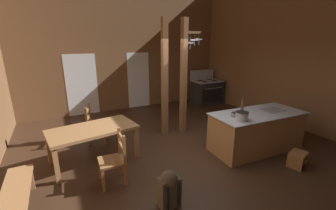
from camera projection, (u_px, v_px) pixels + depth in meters
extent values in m
cube|color=#382316|center=(186.00, 154.00, 5.02)|extent=(8.14, 8.78, 0.10)
cube|color=brown|center=(127.00, 45.00, 7.81)|extent=(8.14, 0.14, 4.67)
cube|color=brown|center=(304.00, 45.00, 6.03)|extent=(0.14, 8.78, 4.67)
cube|color=white|center=(82.00, 85.00, 7.37)|extent=(1.00, 0.01, 2.05)
cube|color=white|center=(139.00, 80.00, 8.27)|extent=(0.84, 0.01, 2.05)
cube|color=#9E7044|center=(256.00, 131.00, 5.07)|extent=(2.15, 1.02, 0.87)
cube|color=#A8AAB2|center=(258.00, 113.00, 4.95)|extent=(2.21, 1.08, 0.02)
cube|color=black|center=(273.00, 110.00, 5.13)|extent=(0.54, 0.43, 0.00)
cube|color=black|center=(241.00, 139.00, 5.56)|extent=(1.99, 0.15, 0.10)
cube|color=black|center=(207.00, 92.00, 8.88)|extent=(1.11, 0.77, 0.90)
cube|color=black|center=(213.00, 95.00, 8.56)|extent=(0.94, 0.02, 0.52)
cylinder|color=#A8AAB2|center=(214.00, 88.00, 8.46)|extent=(0.83, 0.03, 0.02)
cube|color=#A8AAB2|center=(207.00, 81.00, 8.75)|extent=(1.15, 0.81, 0.03)
cube|color=#A8AAB2|center=(202.00, 75.00, 9.00)|extent=(1.14, 0.05, 0.40)
cylinder|color=black|center=(215.00, 81.00, 8.73)|extent=(0.20, 0.20, 0.01)
cylinder|color=black|center=(205.00, 82.00, 8.50)|extent=(0.20, 0.20, 0.01)
cylinder|color=black|center=(210.00, 80.00, 8.99)|extent=(0.20, 0.20, 0.01)
cylinder|color=black|center=(200.00, 81.00, 8.76)|extent=(0.20, 0.20, 0.01)
cylinder|color=black|center=(220.00, 84.00, 8.59)|extent=(0.04, 0.03, 0.04)
cylinder|color=black|center=(216.00, 85.00, 8.49)|extent=(0.04, 0.03, 0.04)
cylinder|color=black|center=(211.00, 85.00, 8.39)|extent=(0.04, 0.03, 0.04)
cylinder|color=black|center=(207.00, 86.00, 8.29)|extent=(0.04, 0.03, 0.04)
cube|color=brown|center=(184.00, 78.00, 5.81)|extent=(0.15, 0.15, 3.02)
cube|color=brown|center=(192.00, 32.00, 5.61)|extent=(0.63, 0.13, 0.06)
cylinder|color=#A8AAB2|center=(190.00, 37.00, 5.62)|extent=(0.01, 0.01, 0.24)
cylinder|color=#A8AAB2|center=(190.00, 43.00, 5.66)|extent=(0.20, 0.20, 0.04)
cylinder|color=#A8AAB2|center=(190.00, 46.00, 5.68)|extent=(0.02, 0.02, 0.14)
cylinder|color=#A8AAB2|center=(195.00, 36.00, 5.68)|extent=(0.01, 0.01, 0.17)
cylinder|color=#A8AAB2|center=(195.00, 40.00, 5.71)|extent=(0.20, 0.20, 0.04)
cylinder|color=#A8AAB2|center=(195.00, 43.00, 5.73)|extent=(0.02, 0.02, 0.14)
cylinder|color=#A8AAB2|center=(199.00, 35.00, 5.75)|extent=(0.01, 0.01, 0.14)
cylinder|color=#A8AAB2|center=(199.00, 39.00, 5.78)|extent=(0.18, 0.18, 0.04)
cylinder|color=#A8AAB2|center=(199.00, 42.00, 5.80)|extent=(0.02, 0.02, 0.14)
cube|color=brown|center=(165.00, 79.00, 5.65)|extent=(0.14, 0.14, 3.02)
cube|color=olive|center=(299.00, 153.00, 4.39)|extent=(0.42, 0.36, 0.04)
cube|color=olive|center=(294.00, 163.00, 4.33)|extent=(0.11, 0.28, 0.26)
cube|color=olive|center=(300.00, 157.00, 4.54)|extent=(0.11, 0.28, 0.26)
cube|color=olive|center=(297.00, 160.00, 4.43)|extent=(0.38, 0.35, 0.03)
cube|color=#9E7044|center=(93.00, 129.00, 4.48)|extent=(1.81, 1.13, 0.06)
cube|color=#9E7044|center=(49.00, 149.00, 4.44)|extent=(0.09, 0.09, 0.68)
cube|color=#9E7044|center=(122.00, 131.00, 5.33)|extent=(0.09, 0.09, 0.68)
cube|color=#9E7044|center=(56.00, 166.00, 3.83)|extent=(0.09, 0.09, 0.68)
cube|color=#9E7044|center=(137.00, 143.00, 4.73)|extent=(0.09, 0.09, 0.68)
cube|color=olive|center=(97.00, 125.00, 5.46)|extent=(0.56, 0.56, 0.04)
cube|color=olive|center=(107.00, 130.00, 5.73)|extent=(0.06, 0.06, 0.41)
cube|color=olive|center=(105.00, 136.00, 5.37)|extent=(0.06, 0.06, 0.41)
cube|color=olive|center=(90.00, 121.00, 5.60)|extent=(0.06, 0.06, 0.95)
cube|color=olive|center=(87.00, 127.00, 5.24)|extent=(0.06, 0.06, 0.95)
cube|color=olive|center=(87.00, 110.00, 5.32)|extent=(0.16, 0.37, 0.07)
cube|color=olive|center=(88.00, 117.00, 5.37)|extent=(0.16, 0.37, 0.07)
cube|color=olive|center=(112.00, 161.00, 3.83)|extent=(0.47, 0.47, 0.04)
cube|color=olive|center=(103.00, 181.00, 3.65)|extent=(0.05, 0.05, 0.41)
cube|color=olive|center=(100.00, 169.00, 3.98)|extent=(0.05, 0.05, 0.41)
cube|color=olive|center=(125.00, 162.00, 3.72)|extent=(0.05, 0.05, 0.95)
cube|color=olive|center=(120.00, 152.00, 4.06)|extent=(0.05, 0.05, 0.95)
cube|color=olive|center=(121.00, 138.00, 3.79)|extent=(0.06, 0.38, 0.07)
cube|color=olive|center=(122.00, 148.00, 3.84)|extent=(0.06, 0.38, 0.07)
cube|color=#9E7044|center=(16.00, 190.00, 3.10)|extent=(0.37, 1.31, 0.04)
cube|color=#9E7044|center=(23.00, 180.00, 3.67)|extent=(0.31, 0.06, 0.40)
cube|color=#9E7044|center=(20.00, 207.00, 3.18)|extent=(0.07, 1.11, 0.06)
cube|color=#4C4233|center=(169.00, 192.00, 3.33)|extent=(0.32, 0.22, 0.48)
cube|color=#4C4233|center=(165.00, 191.00, 3.46)|extent=(0.22, 0.06, 0.17)
cylinder|color=black|center=(167.00, 199.00, 3.18)|extent=(0.04, 0.04, 0.38)
cylinder|color=black|center=(179.00, 195.00, 3.27)|extent=(0.04, 0.04, 0.38)
sphere|color=#4C4233|center=(169.00, 179.00, 3.27)|extent=(0.27, 0.27, 0.27)
cylinder|color=#A8AAB2|center=(242.00, 116.00, 4.44)|extent=(0.25, 0.25, 0.18)
cylinder|color=black|center=(242.00, 112.00, 4.42)|extent=(0.26, 0.26, 0.01)
cylinder|color=#A8AAB2|center=(237.00, 115.00, 4.37)|extent=(0.05, 0.02, 0.02)
cylinder|color=#A8AAB2|center=(247.00, 113.00, 4.49)|extent=(0.05, 0.02, 0.02)
cylinder|color=slate|center=(236.00, 115.00, 4.69)|extent=(0.23, 0.23, 0.08)
cylinder|color=black|center=(237.00, 113.00, 4.68)|extent=(0.19, 0.19, 0.00)
cylinder|color=#56331E|center=(242.00, 106.00, 5.00)|extent=(0.07, 0.07, 0.26)
cylinder|color=#56331E|center=(243.00, 99.00, 4.95)|extent=(0.03, 0.03, 0.09)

